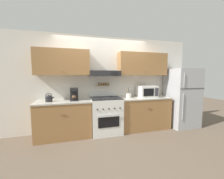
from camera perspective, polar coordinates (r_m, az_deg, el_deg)
The scene contains 10 objects.
ground_plane at distance 3.54m, azimuth -1.39°, elevation -19.17°, with size 16.00×16.00×0.00m, color brown.
wall_back at distance 3.78m, azimuth -3.15°, elevation 5.27°, with size 5.20×0.46×2.55m.
counter_left at distance 3.60m, azimuth -19.24°, elevation -11.48°, with size 1.29×0.62×0.89m.
counter_right at distance 4.05m, azimuth 12.97°, elevation -9.37°, with size 1.43×0.62×0.89m.
stove_range at distance 3.64m, azimuth -2.53°, elevation -10.58°, with size 0.77×0.67×1.06m.
refrigerator at distance 4.58m, azimuth 26.89°, elevation -3.01°, with size 0.80×0.79×1.69m.
tea_kettle at distance 3.52m, azimuth -24.76°, elevation -3.28°, with size 0.20×0.15×0.21m.
coffee_maker at distance 3.49m, azimuth -15.45°, elevation -1.81°, with size 0.19×0.24×0.31m.
microwave at distance 4.00m, azimuth 14.33°, elevation -0.78°, with size 0.51×0.40×0.32m.
utensil_crock at distance 3.75m, azimuth 6.93°, elevation -2.50°, with size 0.14×0.14×0.28m.
Camera 1 is at (-0.77, -3.12, 1.50)m, focal length 22.00 mm.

